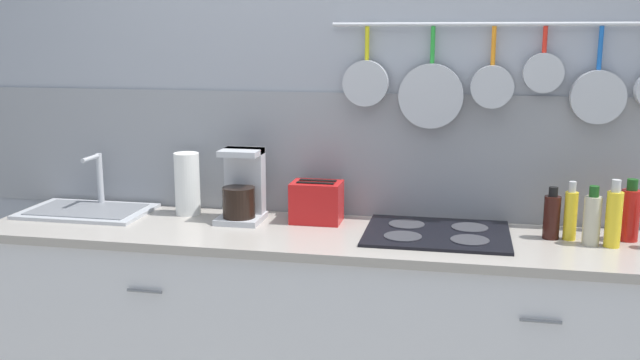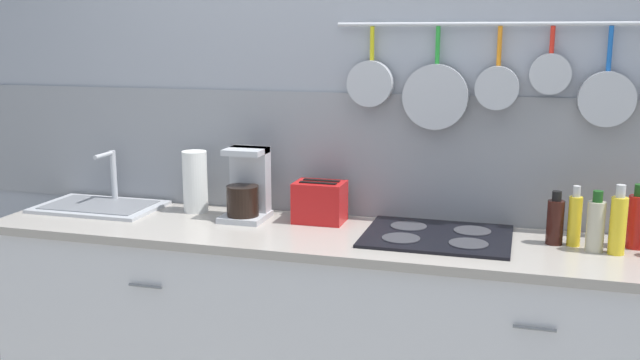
% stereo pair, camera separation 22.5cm
% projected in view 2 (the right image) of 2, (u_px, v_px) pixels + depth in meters
% --- Properties ---
extents(wall_back, '(7.20, 0.16, 2.60)m').
position_uv_depth(wall_back, '(365.00, 128.00, 3.02)').
color(wall_back, '#999EA8').
rests_on(wall_back, ground_plane).
extents(cabinet_base, '(2.90, 0.56, 0.86)m').
position_uv_depth(cabinet_base, '(344.00, 345.00, 2.89)').
color(cabinet_base, silver).
rests_on(cabinet_base, ground_plane).
extents(countertop, '(2.94, 0.58, 0.03)m').
position_uv_depth(countertop, '(344.00, 238.00, 2.80)').
color(countertop, '#A59E93').
rests_on(countertop, cabinet_base).
extents(sink_basin, '(0.54, 0.35, 0.24)m').
position_uv_depth(sink_basin, '(100.00, 204.00, 3.20)').
color(sink_basin, '#B7BABF').
rests_on(sink_basin, countertop).
extents(paper_towel_roll, '(0.11, 0.11, 0.27)m').
position_uv_depth(paper_towel_roll, '(195.00, 182.00, 3.12)').
color(paper_towel_roll, white).
rests_on(paper_towel_roll, countertop).
extents(coffee_maker, '(0.18, 0.20, 0.30)m').
position_uv_depth(coffee_maker, '(247.00, 189.00, 3.01)').
color(coffee_maker, '#B7BABF').
rests_on(coffee_maker, countertop).
extents(toaster, '(0.22, 0.15, 0.17)m').
position_uv_depth(toaster, '(320.00, 202.00, 2.96)').
color(toaster, red).
rests_on(toaster, countertop).
extents(cooktop, '(0.56, 0.45, 0.01)m').
position_uv_depth(cooktop, '(437.00, 236.00, 2.74)').
color(cooktop, black).
rests_on(cooktop, countertop).
extents(bottle_cooking_wine, '(0.06, 0.06, 0.20)m').
position_uv_depth(bottle_cooking_wine, '(555.00, 221.00, 2.64)').
color(bottle_cooking_wine, '#33140F').
rests_on(bottle_cooking_wine, countertop).
extents(bottle_dish_soap, '(0.05, 0.05, 0.23)m').
position_uv_depth(bottle_dish_soap, '(575.00, 219.00, 2.62)').
color(bottle_dish_soap, yellow).
rests_on(bottle_dish_soap, countertop).
extents(bottle_vinegar, '(0.06, 0.06, 0.22)m').
position_uv_depth(bottle_vinegar, '(596.00, 225.00, 2.55)').
color(bottle_vinegar, '#BFB799').
rests_on(bottle_vinegar, countertop).
extents(bottle_sesame_oil, '(0.06, 0.06, 0.25)m').
position_uv_depth(bottle_sesame_oil, '(618.00, 224.00, 2.52)').
color(bottle_sesame_oil, yellow).
rests_on(bottle_sesame_oil, countertop).
extents(bottle_olive_oil, '(0.07, 0.07, 0.24)m').
position_uv_depth(bottle_olive_oil, '(637.00, 220.00, 2.59)').
color(bottle_olive_oil, red).
rests_on(bottle_olive_oil, countertop).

